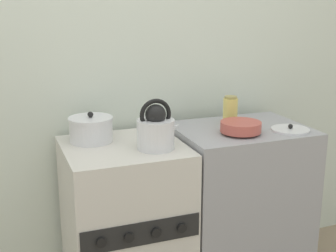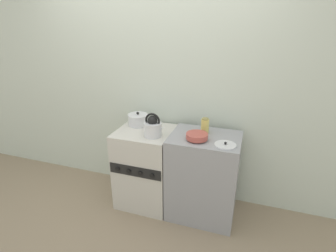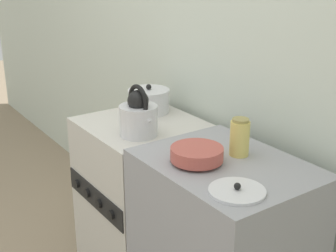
{
  "view_description": "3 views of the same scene",
  "coord_description": "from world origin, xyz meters",
  "px_view_note": "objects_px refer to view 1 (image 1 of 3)",
  "views": [
    {
      "loc": [
        -0.55,
        -1.78,
        1.53
      ],
      "look_at": [
        0.22,
        0.26,
        0.93
      ],
      "focal_mm": 50.0,
      "sensor_mm": 36.0,
      "label": 1
    },
    {
      "loc": [
        1.01,
        -1.99,
        1.91
      ],
      "look_at": [
        0.25,
        0.28,
        0.94
      ],
      "focal_mm": 28.0,
      "sensor_mm": 36.0,
      "label": 2
    },
    {
      "loc": [
        1.84,
        -0.85,
        1.62
      ],
      "look_at": [
        0.22,
        0.27,
        0.91
      ],
      "focal_mm": 50.0,
      "sensor_mm": 36.0,
      "label": 3
    }
  ],
  "objects_px": {
    "stove": "(126,227)",
    "storage_jar": "(230,111)",
    "kettle": "(156,130)",
    "loose_pot_lid": "(290,129)",
    "enamel_bowl": "(241,127)",
    "cooking_pot": "(91,129)"
  },
  "relations": [
    {
      "from": "enamel_bowl",
      "to": "storage_jar",
      "type": "distance_m",
      "value": 0.19
    },
    {
      "from": "stove",
      "to": "enamel_bowl",
      "type": "bearing_deg",
      "value": -10.73
    },
    {
      "from": "stove",
      "to": "enamel_bowl",
      "type": "xyz_separation_m",
      "value": [
        0.57,
        -0.11,
        0.49
      ]
    },
    {
      "from": "stove",
      "to": "loose_pot_lid",
      "type": "xyz_separation_m",
      "value": [
        0.83,
        -0.14,
        0.46
      ]
    },
    {
      "from": "cooking_pot",
      "to": "enamel_bowl",
      "type": "bearing_deg",
      "value": -18.19
    },
    {
      "from": "loose_pot_lid",
      "to": "kettle",
      "type": "bearing_deg",
      "value": 176.19
    },
    {
      "from": "stove",
      "to": "loose_pot_lid",
      "type": "bearing_deg",
      "value": -9.84
    },
    {
      "from": "kettle",
      "to": "loose_pot_lid",
      "type": "bearing_deg",
      "value": -3.81
    },
    {
      "from": "cooking_pot",
      "to": "storage_jar",
      "type": "relative_size",
      "value": 1.43
    },
    {
      "from": "storage_jar",
      "to": "kettle",
      "type": "bearing_deg",
      "value": -160.16
    },
    {
      "from": "stove",
      "to": "storage_jar",
      "type": "relative_size",
      "value": 5.69
    },
    {
      "from": "enamel_bowl",
      "to": "cooking_pot",
      "type": "bearing_deg",
      "value": 161.81
    },
    {
      "from": "stove",
      "to": "cooking_pot",
      "type": "distance_m",
      "value": 0.52
    },
    {
      "from": "stove",
      "to": "loose_pot_lid",
      "type": "relative_size",
      "value": 4.46
    },
    {
      "from": "kettle",
      "to": "storage_jar",
      "type": "xyz_separation_m",
      "value": [
        0.47,
        0.17,
        0.01
      ]
    },
    {
      "from": "cooking_pot",
      "to": "storage_jar",
      "type": "distance_m",
      "value": 0.74
    },
    {
      "from": "enamel_bowl",
      "to": "stove",
      "type": "bearing_deg",
      "value": 169.27
    },
    {
      "from": "storage_jar",
      "to": "stove",
      "type": "bearing_deg",
      "value": -173.04
    },
    {
      "from": "storage_jar",
      "to": "enamel_bowl",
      "type": "bearing_deg",
      "value": -101.53
    },
    {
      "from": "storage_jar",
      "to": "loose_pot_lid",
      "type": "relative_size",
      "value": 0.78
    },
    {
      "from": "stove",
      "to": "enamel_bowl",
      "type": "height_order",
      "value": "enamel_bowl"
    },
    {
      "from": "stove",
      "to": "kettle",
      "type": "height_order",
      "value": "kettle"
    }
  ]
}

